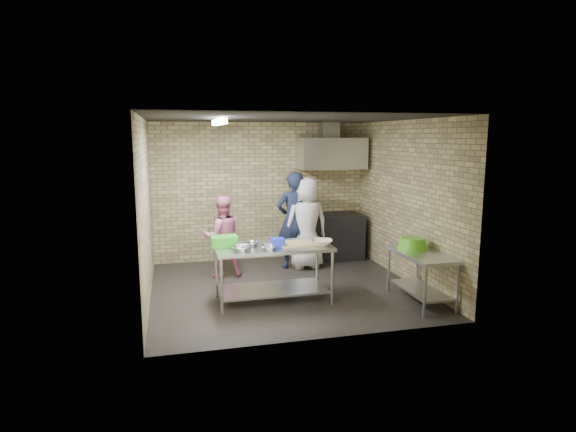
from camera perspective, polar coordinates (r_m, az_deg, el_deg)
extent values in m
plane|color=black|center=(7.78, -0.36, -8.65)|extent=(4.20, 4.20, 0.00)
plane|color=black|center=(7.39, -0.39, 11.64)|extent=(4.20, 4.20, 0.00)
cube|color=tan|center=(9.41, -3.25, 2.94)|extent=(4.20, 0.06, 2.70)
cube|color=tan|center=(5.57, 4.48, -1.65)|extent=(4.20, 0.06, 2.70)
cube|color=tan|center=(7.27, -16.68, 0.61)|extent=(0.06, 4.00, 2.70)
cube|color=tan|center=(8.21, 14.02, 1.71)|extent=(0.06, 4.00, 2.70)
cube|color=#AAAEB1|center=(7.09, -1.82, -6.89)|extent=(1.70, 0.85, 0.85)
cube|color=silver|center=(7.33, 15.66, -7.09)|extent=(0.60, 1.20, 0.75)
cube|color=black|center=(9.56, 5.18, -2.44)|extent=(1.20, 0.70, 0.90)
cube|color=silver|center=(9.41, 5.23, 7.50)|extent=(1.30, 0.60, 0.60)
cube|color=#A5A8AD|center=(9.55, 4.97, 10.23)|extent=(0.35, 0.30, 0.30)
cube|color=#3F2B19|center=(9.70, 6.53, 6.47)|extent=(0.80, 0.20, 0.04)
cube|color=white|center=(7.22, -8.27, 11.12)|extent=(0.10, 1.25, 0.08)
cube|color=green|center=(6.97, -7.70, -3.01)|extent=(0.38, 0.28, 0.15)
cube|color=#192FC1|center=(6.88, -1.26, -3.21)|extent=(0.19, 0.19, 0.12)
cube|color=tan|center=(7.04, 0.98, -3.32)|extent=(0.52, 0.40, 0.03)
imported|color=silver|center=(6.70, -5.68, -3.87)|extent=(0.34, 0.34, 0.06)
imported|color=#ABACB2|center=(6.97, -4.35, -3.33)|extent=(0.26, 0.26, 0.06)
imported|color=silver|center=(6.74, -2.28, -3.75)|extent=(0.31, 0.31, 0.06)
imported|color=#C1B49A|center=(7.01, 4.03, -3.18)|extent=(0.41, 0.41, 0.08)
cylinder|color=#B22619|center=(9.61, 5.13, 7.13)|extent=(0.07, 0.07, 0.18)
cylinder|color=green|center=(9.75, 7.37, 7.03)|extent=(0.06, 0.06, 0.15)
imported|color=black|center=(8.78, 0.64, -0.52)|extent=(0.70, 0.50, 1.79)
imported|color=pink|center=(8.31, -7.92, -2.47)|extent=(0.74, 0.60, 1.42)
imported|color=white|center=(8.78, 2.23, -0.84)|extent=(0.87, 0.61, 1.70)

